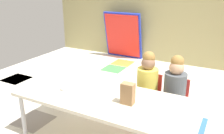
{
  "coord_description": "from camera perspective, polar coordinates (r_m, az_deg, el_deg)",
  "views": [
    {
      "loc": [
        1.27,
        -2.79,
        1.69
      ],
      "look_at": [
        0.09,
        -0.56,
        0.8
      ],
      "focal_mm": 38.01,
      "sensor_mm": 36.0,
      "label": 1
    }
  ],
  "objects": [
    {
      "name": "ground_plane",
      "position": [
        3.51,
        3.06,
        -9.56
      ],
      "size": [
        5.88,
        4.73,
        0.02
      ],
      "color": "silver"
    },
    {
      "name": "back_wall",
      "position": [
        5.33,
        14.58,
        13.89
      ],
      "size": [
        5.88,
        0.1,
        2.46
      ],
      "primitive_type": "cube",
      "color": "tan",
      "rests_on": "ground_plane"
    },
    {
      "name": "craft_table",
      "position": [
        2.57,
        -1.62,
        -7.96
      ],
      "size": [
        1.96,
        0.81,
        0.55
      ],
      "color": "beige",
      "rests_on": "ground_plane"
    },
    {
      "name": "seated_child_near_camera",
      "position": [
        2.98,
        8.56,
        -3.15
      ],
      "size": [
        0.32,
        0.31,
        0.92
      ],
      "color": "red",
      "rests_on": "ground_plane"
    },
    {
      "name": "seated_child_middle_seat",
      "position": [
        2.9,
        14.94,
        -4.3
      ],
      "size": [
        0.32,
        0.32,
        0.92
      ],
      "color": "red",
      "rests_on": "ground_plane"
    },
    {
      "name": "folded_activity_table",
      "position": [
        5.61,
        2.62,
        7.56
      ],
      "size": [
        0.9,
        0.29,
        1.09
      ],
      "color": "#1E33BF",
      "rests_on": "ground_plane"
    },
    {
      "name": "paper_bag_brown",
      "position": [
        2.37,
        3.82,
        -6.39
      ],
      "size": [
        0.13,
        0.09,
        0.22
      ],
      "primitive_type": "cube",
      "color": "#9E754C",
      "rests_on": "craft_table"
    },
    {
      "name": "paper_plate_near_edge",
      "position": [
        2.75,
        -11.15,
        -5.34
      ],
      "size": [
        0.18,
        0.18,
        0.01
      ],
      "primitive_type": "cylinder",
      "color": "white",
      "rests_on": "craft_table"
    },
    {
      "name": "donut_powdered_on_plate",
      "position": [
        2.74,
        -11.18,
        -4.96
      ],
      "size": [
        0.12,
        0.12,
        0.03
      ],
      "primitive_type": "torus",
      "color": "white",
      "rests_on": "craft_table"
    }
  ]
}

